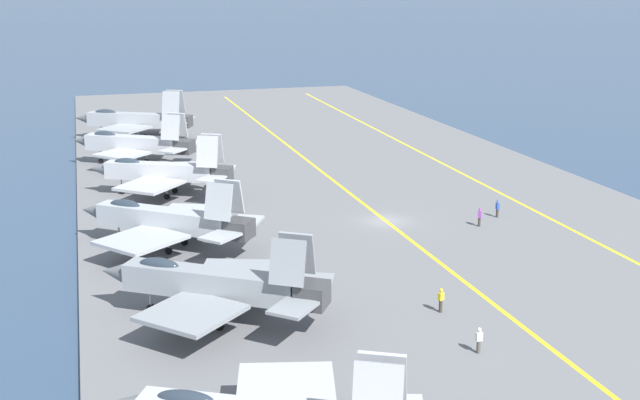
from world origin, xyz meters
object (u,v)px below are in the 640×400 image
Objects in this scene: parked_jet_second at (214,284)px; crew_white_vest at (479,339)px; parked_jet_fifth at (134,144)px; parked_jet_sixth at (134,120)px; parked_jet_fourth at (163,172)px; parked_jet_third at (166,220)px; crew_blue_vest at (498,208)px; crew_purple_vest at (480,216)px; crew_yellow_vest at (441,299)px.

parked_jet_second is 9.33× the size of crew_white_vest.
parked_jet_fifth is (48.18, 1.79, 0.09)m from parked_jet_second.
parked_jet_second is at bearing -179.50° from parked_jet_sixth.
parked_jet_third is at bearing 175.14° from parked_jet_fourth.
crew_purple_vest reaches higher than crew_blue_vest.
parked_jet_fourth is at bearing -0.11° from parked_jet_second.
crew_white_vest is at bearing -164.25° from parked_jet_fifth.
parked_jet_fifth is (15.25, 1.85, 0.08)m from parked_jet_fourth.
parked_jet_third is 29.62m from crew_white_vest.
parked_jet_fifth is at bearing 2.12° from parked_jet_second.
parked_jet_fifth is 0.91× the size of parked_jet_sixth.
parked_jet_third is 30.93m from crew_blue_vest.
parked_jet_second is 15.20m from crew_yellow_vest.
parked_jet_fourth reaches higher than crew_yellow_vest.
crew_white_vest is at bearing 152.48° from crew_purple_vest.
crew_blue_vest is 1.02× the size of crew_white_vest.
crew_purple_vest is at bearing 125.69° from crew_blue_vest.
parked_jet_sixth is (16.74, -1.22, 0.12)m from parked_jet_fifth.
parked_jet_sixth is 9.79× the size of crew_purple_vest.
crew_purple_vest is at bearing -140.37° from parked_jet_fifth.
crew_blue_vest is (-32.00, -31.29, -1.78)m from parked_jet_fifth.
parked_jet_sixth is (49.11, -0.82, 0.35)m from parked_jet_third.
parked_jet_sixth is 75.63m from crew_white_vest.
crew_blue_vest reaches higher than crew_white_vest.
parked_jet_sixth is 10.06× the size of crew_blue_vest.
parked_jet_sixth is at bearing 12.78° from crew_yellow_vest.
parked_jet_third is at bearing 179.04° from parked_jet_sixth.
parked_jet_fourth is 0.99× the size of parked_jet_fifth.
crew_purple_vest reaches higher than crew_yellow_vest.
parked_jet_second is 1.01× the size of parked_jet_fourth.
crew_blue_vest is at bearing -30.75° from crew_white_vest.
parked_jet_third is (15.81, 1.39, -0.14)m from parked_jet_second.
parked_jet_sixth is at bearing 0.50° from parked_jet_second.
crew_purple_vest is (-18.91, -26.44, -1.67)m from parked_jet_fourth.
parked_jet_fifth reaches higher than parked_jet_third.
crew_white_vest is at bearing -122.55° from parked_jet_second.
parked_jet_fourth is 8.90× the size of crew_yellow_vest.
parked_jet_second reaches higher than crew_yellow_vest.
parked_jet_fourth is at bearing -178.87° from parked_jet_sixth.
crew_yellow_vest is 6.30m from crew_white_vest.
parked_jet_fourth reaches higher than parked_jet_fifth.
crew_white_vest is 26.19m from crew_purple_vest.
crew_purple_vest is (-1.78, -27.89, -1.52)m from parked_jet_third.
parked_jet_second reaches higher than crew_purple_vest.
parked_jet_fifth is 9.31× the size of crew_white_vest.
parked_jet_fourth is 44.53m from crew_white_vest.
parked_jet_third is at bearing 32.27° from crew_white_vest.
parked_jet_fourth is at bearing 22.38° from crew_yellow_vest.
parked_jet_second reaches higher than crew_blue_vest.
crew_purple_vest is at bearing -125.57° from parked_jet_fourth.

